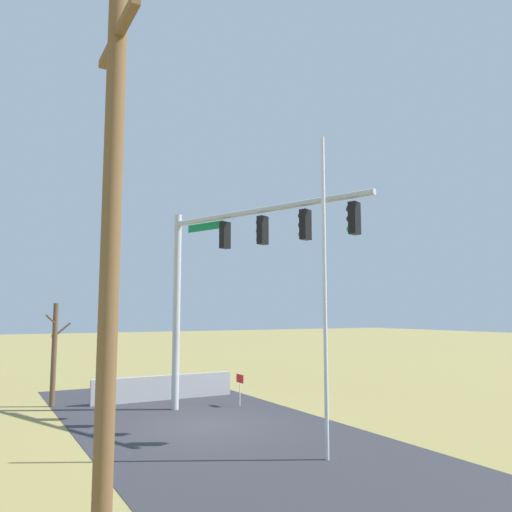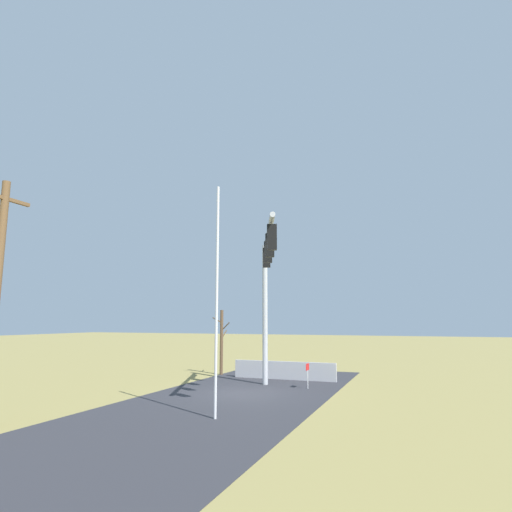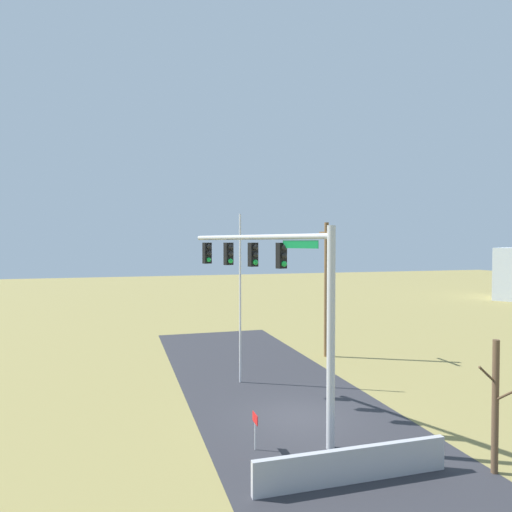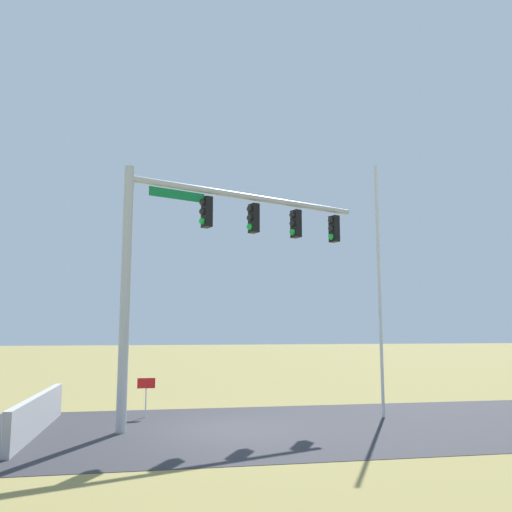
% 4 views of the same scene
% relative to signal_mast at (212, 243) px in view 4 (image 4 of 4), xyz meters
% --- Properties ---
extents(ground_plane, '(160.00, 160.00, 0.00)m').
position_rel_signal_mast_xyz_m(ground_plane, '(-0.47, 1.03, -5.44)').
color(ground_plane, olive).
extents(road_surface, '(28.00, 8.00, 0.01)m').
position_rel_signal_mast_xyz_m(road_surface, '(-4.47, 1.03, -5.43)').
color(road_surface, '#2D2D33').
rests_on(road_surface, ground_plane).
extents(sidewalk_corner, '(6.00, 6.00, 0.01)m').
position_rel_signal_mast_xyz_m(sidewalk_corner, '(3.49, 0.99, -5.43)').
color(sidewalk_corner, '#B7B5AD').
rests_on(sidewalk_corner, ground_plane).
extents(retaining_fence, '(0.20, 6.02, 1.01)m').
position_rel_signal_mast_xyz_m(retaining_fence, '(4.71, 0.65, -4.93)').
color(retaining_fence, '#A8A8AD').
rests_on(retaining_fence, ground_plane).
extents(signal_mast, '(7.92, 3.32, 7.43)m').
position_rel_signal_mast_xyz_m(signal_mast, '(0.00, 0.00, 0.00)').
color(signal_mast, '#B2B5BA').
rests_on(signal_mast, ground_plane).
extents(flagpole, '(0.10, 0.10, 8.25)m').
position_rel_signal_mast_xyz_m(flagpole, '(-5.52, -0.06, -1.31)').
color(flagpole, silver).
rests_on(flagpole, ground_plane).
extents(open_sign, '(0.56, 0.04, 1.22)m').
position_rel_signal_mast_xyz_m(open_sign, '(1.90, -1.45, -4.53)').
color(open_sign, silver).
rests_on(open_sign, ground_plane).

